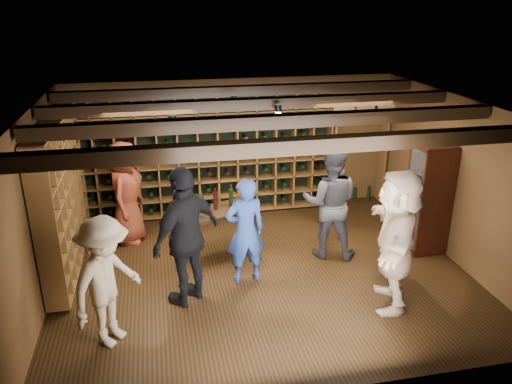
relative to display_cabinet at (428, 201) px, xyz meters
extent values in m
plane|color=black|center=(-2.71, -0.20, -0.86)|extent=(6.00, 6.00, 0.00)
plane|color=#4F351B|center=(-2.71, 2.30, 0.39)|extent=(6.00, 0.00, 6.00)
plane|color=#4F351B|center=(-2.71, -2.70, 0.39)|extent=(6.00, 0.00, 6.00)
plane|color=#4F351B|center=(-5.71, -0.20, 0.39)|extent=(0.00, 5.00, 5.00)
plane|color=#4F351B|center=(0.29, -0.20, 0.39)|extent=(0.00, 5.00, 5.00)
plane|color=black|center=(-2.71, -0.20, 1.64)|extent=(6.00, 6.00, 0.00)
cube|color=black|center=(-2.71, -1.80, 1.56)|extent=(5.90, 0.18, 0.16)
cube|color=black|center=(-2.71, -0.70, 1.56)|extent=(5.90, 0.18, 0.16)
cube|color=black|center=(-2.71, 0.40, 1.56)|extent=(5.90, 0.18, 0.16)
cube|color=black|center=(-2.71, 1.50, 1.56)|extent=(5.90, 0.18, 0.16)
cylinder|color=black|center=(-3.91, -0.20, 1.53)|extent=(0.10, 0.10, 0.10)
cylinder|color=black|center=(-2.41, 0.20, 1.53)|extent=(0.10, 0.10, 0.10)
cylinder|color=black|center=(-1.31, -0.50, 1.53)|extent=(0.10, 0.10, 0.10)
cylinder|color=black|center=(-2.91, 1.00, 1.53)|extent=(0.10, 0.10, 0.10)
cube|color=brown|center=(-3.24, 2.13, 0.29)|extent=(4.65, 0.30, 2.20)
cube|color=black|center=(-3.24, 2.13, 0.29)|extent=(4.56, 0.02, 2.16)
cube|color=brown|center=(-5.54, 0.62, 0.29)|extent=(0.30, 2.65, 2.20)
cube|color=black|center=(-5.54, 0.62, 0.29)|extent=(0.29, 0.02, 2.16)
cube|color=brown|center=(-0.31, 2.12, 0.99)|extent=(1.15, 0.32, 0.04)
cube|color=brown|center=(0.21, 2.12, 0.07)|extent=(0.05, 0.28, 1.85)
cube|color=brown|center=(-0.83, 2.12, 0.07)|extent=(0.05, 0.28, 1.85)
cube|color=#9E824F|center=(-0.71, 2.12, 1.11)|extent=(0.40, 0.30, 0.20)
cube|color=#9E824F|center=(-0.26, 2.12, 1.11)|extent=(0.40, 0.30, 0.20)
cube|color=#9E824F|center=(0.09, 2.12, 1.11)|extent=(0.40, 0.30, 0.20)
cube|color=black|center=(0.01, 0.00, -0.81)|extent=(0.55, 0.50, 0.10)
cube|color=black|center=(0.01, 0.00, 0.04)|extent=(0.55, 0.50, 1.70)
cube|color=white|center=(-0.25, 0.00, 0.04)|extent=(0.01, 0.46, 1.60)
cube|color=black|center=(0.01, 0.00, 0.04)|extent=(0.50, 0.44, 0.02)
sphere|color=#59260C|center=(-0.01, 0.00, 0.14)|extent=(0.18, 0.18, 0.18)
imported|color=navy|center=(-3.00, -0.34, -0.07)|extent=(0.61, 0.44, 1.57)
imported|color=black|center=(-1.58, 0.15, 0.04)|extent=(1.05, 0.94, 1.79)
imported|color=maroon|center=(-4.69, 1.29, 0.01)|extent=(0.77, 0.97, 1.73)
imported|color=black|center=(-3.84, -0.70, 0.10)|extent=(1.15, 1.09, 1.91)
imported|color=gray|center=(-4.81, -1.38, -0.05)|extent=(1.10, 1.20, 1.62)
imported|color=tan|center=(-1.21, -1.32, 0.09)|extent=(1.16, 1.85, 1.90)
cube|color=black|center=(-3.26, 0.39, -0.06)|extent=(1.21, 0.89, 0.05)
cube|color=black|center=(-3.65, 0.00, -0.46)|extent=(0.07, 0.07, 0.78)
cube|color=black|center=(-2.71, 0.35, -0.46)|extent=(0.07, 0.07, 0.78)
cube|color=black|center=(-3.81, 0.43, -0.46)|extent=(0.07, 0.07, 0.78)
cube|color=black|center=(-2.87, 0.77, -0.46)|extent=(0.07, 0.07, 0.78)
cylinder|color=black|center=(-3.53, 0.34, 0.11)|extent=(0.07, 0.07, 0.28)
cylinder|color=black|center=(-3.32, 0.41, 0.11)|extent=(0.07, 0.07, 0.28)
cylinder|color=black|center=(-3.06, 0.51, 0.11)|extent=(0.07, 0.07, 0.28)
camera|label=1|loc=(-4.13, -6.57, 3.00)|focal=35.00mm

